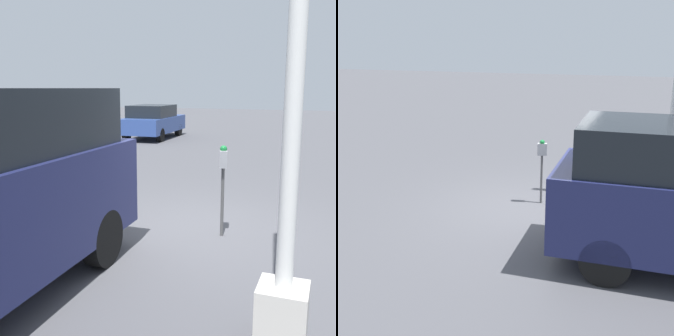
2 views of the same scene
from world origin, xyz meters
TOP-DOWN VIEW (x-y plane):
  - ground_plane at (0.00, 0.00)m, footprint 80.00×80.00m
  - parking_meter_near at (0.07, 0.53)m, footprint 0.22×0.16m

SIDE VIEW (x-z plane):
  - ground_plane at x=0.00m, z-range 0.00..0.00m
  - parking_meter_near at x=0.07m, z-range 0.34..1.76m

